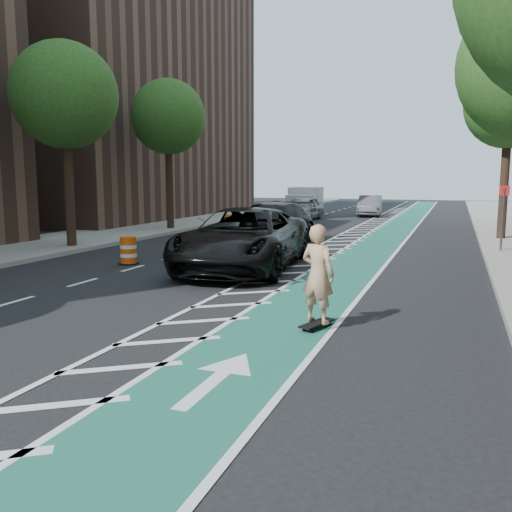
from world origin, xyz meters
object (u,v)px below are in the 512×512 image
at_px(barrel_a, 128,251).
at_px(skateboarder, 318,274).
at_px(suv_far, 270,225).
at_px(suv_near, 243,239).

bearing_deg(barrel_a, skateboarder, -34.81).
bearing_deg(suv_far, skateboarder, -63.76).
distance_m(skateboarder, barrel_a, 9.16).
height_order(suv_far, barrel_a, suv_far).
xyz_separation_m(suv_near, barrel_a, (-3.80, -0.45, -0.51)).
xyz_separation_m(skateboarder, suv_far, (-4.74, 11.22, -0.16)).
relative_size(suv_near, barrel_a, 7.49).
relative_size(suv_near, suv_far, 1.11).
distance_m(suv_near, barrel_a, 3.86).
bearing_deg(skateboarder, barrel_a, -15.87).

